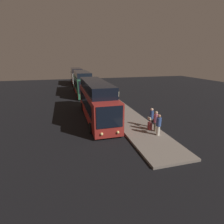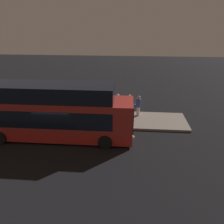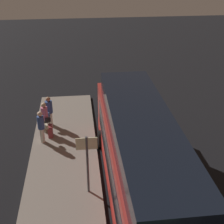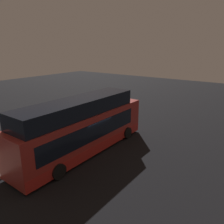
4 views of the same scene
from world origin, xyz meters
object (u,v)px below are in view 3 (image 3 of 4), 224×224
bus_lead (139,162)px  passenger_waiting (49,110)px  passenger_with_bags (45,117)px  passenger_boarding (41,126)px  suitcase (50,131)px  sign_post (87,157)px

bus_lead → passenger_waiting: bearing=32.7°
bus_lead → passenger_with_bags: bearing=37.4°
bus_lead → passenger_waiting: bus_lead is taller
passenger_waiting → passenger_boarding: bearing=99.4°
bus_lead → passenger_with_bags: size_ratio=6.22×
bus_lead → suitcase: (5.05, 3.96, -1.26)m
bus_lead → passenger_boarding: 6.30m
bus_lead → sign_post: 2.10m
bus_lead → passenger_boarding: bus_lead is taller
passenger_waiting → suitcase: (-1.28, -0.10, -0.64)m
passenger_boarding → suitcase: bearing=123.7°
passenger_waiting → passenger_with_bags: size_ratio=0.99×
sign_post → passenger_boarding: bearing=28.3°
bus_lead → sign_post: size_ratio=4.18×
suitcase → passenger_waiting: bearing=4.4°
passenger_waiting → passenger_with_bags: 0.82m
bus_lead → passenger_with_bags: 6.99m
passenger_with_bags → suitcase: bearing=82.3°
passenger_boarding → sign_post: sign_post is taller
passenger_boarding → suitcase: size_ratio=2.02×
sign_post → bus_lead: bearing=-98.4°
bus_lead → passenger_with_bags: bus_lead is taller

